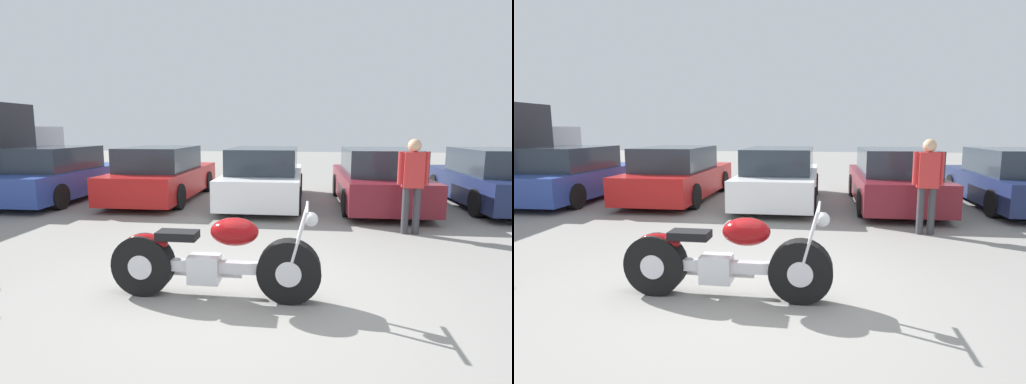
# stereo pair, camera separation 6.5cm
# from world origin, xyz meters

# --- Properties ---
(ground_plane) EXTENTS (60.00, 60.00, 0.00)m
(ground_plane) POSITION_xyz_m (0.00, 0.00, 0.00)
(ground_plane) COLOR gray
(motorcycle) EXTENTS (2.29, 0.62, 1.05)m
(motorcycle) POSITION_xyz_m (-0.30, -0.05, 0.43)
(motorcycle) COLOR black
(motorcycle) RESTS_ON ground_plane
(parked_car_blue) EXTENTS (1.86, 4.46, 1.39)m
(parked_car_blue) POSITION_xyz_m (-5.76, 5.62, 0.65)
(parked_car_blue) COLOR #2D479E
(parked_car_blue) RESTS_ON ground_plane
(parked_car_red) EXTENTS (1.86, 4.46, 1.39)m
(parked_car_red) POSITION_xyz_m (-3.04, 5.97, 0.65)
(parked_car_red) COLOR red
(parked_car_red) RESTS_ON ground_plane
(parked_car_white) EXTENTS (1.86, 4.46, 1.39)m
(parked_car_white) POSITION_xyz_m (-0.31, 5.74, 0.65)
(parked_car_white) COLOR white
(parked_car_white) RESTS_ON ground_plane
(parked_car_maroon) EXTENTS (1.86, 4.46, 1.39)m
(parked_car_maroon) POSITION_xyz_m (2.41, 5.65, 0.65)
(parked_car_maroon) COLOR maroon
(parked_car_maroon) RESTS_ON ground_plane
(parked_car_navy) EXTENTS (1.86, 4.46, 1.39)m
(parked_car_navy) POSITION_xyz_m (5.14, 5.93, 0.65)
(parked_car_navy) COLOR #19234C
(parked_car_navy) RESTS_ON ground_plane
(person_standing) EXTENTS (0.52, 0.22, 1.67)m
(person_standing) POSITION_xyz_m (2.54, 3.03, 0.99)
(person_standing) COLOR #38383D
(person_standing) RESTS_ON ground_plane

